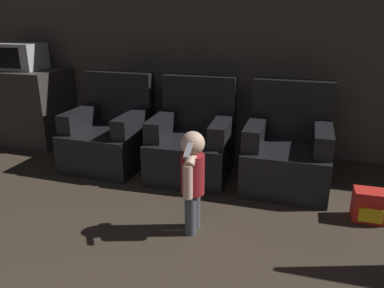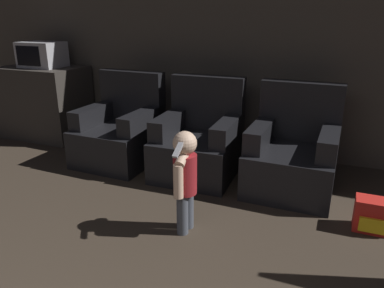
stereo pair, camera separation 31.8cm
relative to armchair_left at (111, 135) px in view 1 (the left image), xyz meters
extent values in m
cube|color=#51493F|center=(1.18, 0.81, 0.97)|extent=(8.40, 0.05, 2.60)
cube|color=black|center=(0.00, -0.06, -0.12)|extent=(0.79, 0.85, 0.40)
cube|color=black|center=(0.01, 0.27, 0.36)|extent=(0.77, 0.18, 0.56)
cube|color=black|center=(-0.30, -0.05, 0.18)|extent=(0.18, 0.67, 0.20)
cube|color=black|center=(0.30, -0.07, 0.18)|extent=(0.18, 0.67, 0.20)
cube|color=black|center=(0.93, -0.06, -0.12)|extent=(0.79, 0.85, 0.40)
cube|color=black|center=(0.92, 0.27, 0.36)|extent=(0.77, 0.18, 0.56)
cube|color=black|center=(0.62, -0.07, 0.18)|extent=(0.18, 0.67, 0.20)
cube|color=black|center=(1.23, -0.05, 0.18)|extent=(0.18, 0.67, 0.20)
cube|color=black|center=(1.86, -0.06, -0.12)|extent=(0.78, 0.84, 0.40)
cube|color=black|center=(1.86, 0.27, 0.36)|extent=(0.77, 0.17, 0.56)
cube|color=black|center=(1.55, -0.06, 0.18)|extent=(0.17, 0.67, 0.20)
cube|color=black|center=(2.16, -0.07, 0.18)|extent=(0.17, 0.67, 0.20)
cylinder|color=#474C56|center=(1.23, -1.02, -0.17)|extent=(0.09, 0.09, 0.32)
cylinder|color=#474C56|center=(1.22, -1.11, -0.17)|extent=(0.09, 0.09, 0.32)
cylinder|color=maroon|center=(1.23, -1.07, 0.14)|extent=(0.17, 0.17, 0.30)
sphere|color=beige|center=(1.23, -1.07, 0.38)|extent=(0.17, 0.17, 0.17)
cylinder|color=beige|center=(1.22, -1.18, 0.13)|extent=(0.07, 0.07, 0.25)
cylinder|color=beige|center=(1.23, -1.07, 0.32)|extent=(0.07, 0.25, 0.19)
cube|color=#99999E|center=(1.23, -1.18, 0.38)|extent=(0.04, 0.16, 0.10)
cube|color=red|center=(2.54, -0.53, -0.20)|extent=(0.26, 0.17, 0.26)
cube|color=yellow|center=(2.54, -0.63, -0.24)|extent=(0.18, 0.02, 0.11)
cube|color=#38332D|center=(-1.40, 0.40, 0.13)|extent=(1.04, 0.69, 0.92)
cube|color=#B7B7BC|center=(-1.35, 0.40, 0.75)|extent=(0.51, 0.39, 0.31)
cube|color=black|center=(-1.39, 0.20, 0.75)|extent=(0.36, 0.01, 0.24)
camera|label=1|loc=(1.91, -3.46, 1.24)|focal=35.00mm
camera|label=2|loc=(2.21, -3.35, 1.24)|focal=35.00mm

